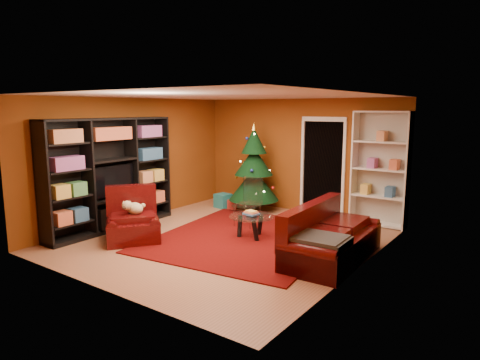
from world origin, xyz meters
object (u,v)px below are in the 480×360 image
Objects in this scene: rug at (246,238)px; acrylic_chair at (247,205)px; white_bookshelf at (380,169)px; dog at (135,208)px; coffee_table at (252,227)px; media_unit at (110,174)px; sofa at (333,232)px; christmas_tree at (254,168)px; armchair at (133,220)px; gift_box_red at (233,204)px; gift_box_teal at (223,201)px.

acrylic_chair is (-0.44, 0.66, 0.44)m from rug.
rug is 3.10m from white_bookshelf.
acrylic_chair is (1.16, 1.91, -0.13)m from dog.
coffee_table is at bearing -50.79° from acrylic_chair.
media_unit is 1.38× the size of sofa.
christmas_tree is 1.53m from acrylic_chair.
white_bookshelf reaches higher than rug.
acrylic_chair reaches higher than armchair.
rug is 2.41m from gift_box_red.
dog reaches higher than rug.
armchair is (0.03, -3.09, 0.28)m from gift_box_red.
coffee_table is at bearing -40.09° from gift_box_teal.
gift_box_teal is 0.28m from gift_box_red.
gift_box_teal is at bearing 137.69° from rug.
coffee_table reaches higher than gift_box_red.
christmas_tree is at bearing 29.64° from armchair.
gift_box_red is 3.10m from armchair.
sofa is at bearing -4.11° from rug.
media_unit reaches higher than gift_box_red.
gift_box_teal is (-0.78, -0.18, -0.84)m from christmas_tree.
gift_box_teal is at bearing 139.91° from coffee_table.
dog is (0.30, -2.97, 0.42)m from gift_box_teal.
rug is at bearing -125.66° from white_bookshelf.
acrylic_chair reaches higher than dog.
gift_box_teal is 1.83m from acrylic_chair.
christmas_tree is at bearing 13.19° from gift_box_teal.
gift_box_red reaches higher than rug.
coffee_table is at bearing -125.20° from white_bookshelf.
gift_box_red is 0.26× the size of coffee_table.
christmas_tree is 6.25× the size of gift_box_teal.
media_unit is 8.61× the size of gift_box_teal.
rug is 1.71× the size of christmas_tree.
gift_box_teal is (0.63, 2.77, -0.93)m from media_unit.
dog is (-0.48, -3.16, -0.43)m from christmas_tree.
white_bookshelf reaches higher than acrylic_chair.
media_unit is 2.99m from gift_box_teal.
sofa is at bearing -6.53° from coffee_table.
rug is 0.23m from coffee_table.
media_unit is 2.78m from acrylic_chair.
white_bookshelf is (2.80, 0.42, 0.15)m from christmas_tree.
media_unit is 1.08m from dog.
dog is 0.48× the size of coffee_table.
sofa is (3.36, 1.19, 0.06)m from armchair.
acrylic_chair reaches higher than sofa.
dog is at bearing -122.81° from acrylic_chair.
christmas_tree is 1.00× the size of sofa.
white_bookshelf is 2.39× the size of armchair.
sofa is (3.37, 1.12, -0.14)m from dog.
gift_box_red is 0.09× the size of white_bookshelf.
dog is at bearing -142.14° from rug.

